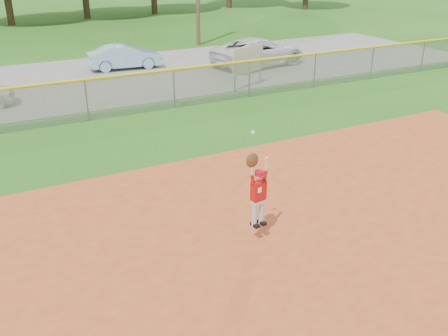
% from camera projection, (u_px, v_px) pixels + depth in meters
% --- Properties ---
extents(ground, '(120.00, 120.00, 0.00)m').
position_uv_depth(ground, '(215.00, 263.00, 9.83)').
color(ground, '#286316').
rests_on(ground, ground).
extents(parking_strip, '(44.00, 10.00, 0.03)m').
position_uv_depth(parking_strip, '(56.00, 84.00, 22.75)').
color(parking_strip, gray).
rests_on(parking_strip, ground).
extents(car_blue, '(3.78, 1.63, 1.21)m').
position_uv_depth(car_blue, '(125.00, 57.00, 25.26)').
color(car_blue, '#91B7D8').
rests_on(car_blue, parking_strip).
extents(car_white_b, '(5.48, 3.23, 1.43)m').
position_uv_depth(car_white_b, '(259.00, 52.00, 25.87)').
color(car_white_b, silver).
rests_on(car_white_b, parking_strip).
extents(sponsor_sign, '(1.93, 0.83, 1.83)m').
position_uv_depth(sponsor_sign, '(248.00, 61.00, 21.60)').
color(sponsor_sign, gray).
rests_on(sponsor_sign, ground).
extents(outfield_fence, '(40.06, 0.10, 1.55)m').
position_uv_depth(outfield_fence, '(86.00, 97.00, 17.55)').
color(outfield_fence, gray).
rests_on(outfield_fence, ground).
extents(ballplayer, '(0.55, 0.25, 2.13)m').
position_uv_depth(ballplayer, '(258.00, 190.00, 10.08)').
color(ballplayer, silver).
rests_on(ballplayer, ground).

